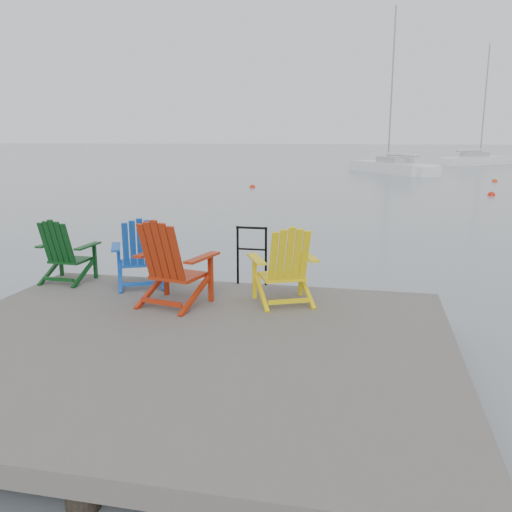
% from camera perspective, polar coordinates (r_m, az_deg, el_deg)
% --- Properties ---
extents(ground, '(400.00, 400.00, 0.00)m').
position_cam_1_polar(ground, '(6.38, -7.66, -12.94)').
color(ground, slate).
rests_on(ground, ground).
extents(dock, '(6.00, 5.00, 1.40)m').
position_cam_1_polar(dock, '(6.24, -7.75, -10.05)').
color(dock, '#2E2B29').
rests_on(dock, ground).
extents(handrail, '(0.48, 0.04, 0.90)m').
position_cam_1_polar(handrail, '(8.22, -0.46, 0.66)').
color(handrail, black).
rests_on(handrail, dock).
extents(chair_green, '(0.82, 0.76, 0.99)m').
position_cam_1_polar(chair_green, '(8.87, -19.48, 0.54)').
color(chair_green, '#0A3711').
rests_on(chair_green, dock).
extents(chair_blue, '(1.03, 0.99, 1.05)m').
position_cam_1_polar(chair_blue, '(8.29, -12.07, 0.39)').
color(chair_blue, '#1047AE').
rests_on(chair_blue, dock).
extents(chair_red, '(1.07, 1.01, 1.17)m').
position_cam_1_polar(chair_red, '(7.25, -8.87, -0.71)').
color(chair_red, '#99240B').
rests_on(chair_red, dock).
extents(chair_yellow, '(1.05, 1.01, 1.07)m').
position_cam_1_polar(chair_yellow, '(7.26, 3.05, -0.96)').
color(chair_yellow, yellow).
rests_on(chair_yellow, dock).
extents(sailboat_near, '(6.62, 8.98, 12.40)m').
position_cam_1_polar(sailboat_near, '(43.31, 14.04, 8.96)').
color(sailboat_near, silver).
rests_on(sailboat_near, ground).
extents(sailboat_mid, '(7.66, 7.43, 11.69)m').
position_cam_1_polar(sailboat_mid, '(58.59, 22.21, 9.24)').
color(sailboat_mid, white).
rests_on(sailboat_mid, ground).
extents(buoy_a, '(0.36, 0.36, 0.36)m').
position_cam_1_polar(buoy_a, '(28.07, 23.53, 5.87)').
color(buoy_a, red).
rests_on(buoy_a, ground).
extents(buoy_b, '(0.32, 0.32, 0.32)m').
position_cam_1_polar(buoy_b, '(29.85, -0.38, 7.23)').
color(buoy_b, red).
rests_on(buoy_b, ground).
extents(buoy_d, '(0.34, 0.34, 0.34)m').
position_cam_1_polar(buoy_d, '(36.81, 23.83, 7.17)').
color(buoy_d, '#C2390B').
rests_on(buoy_d, ground).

